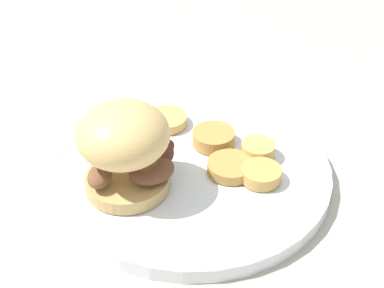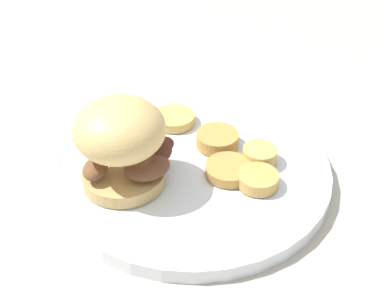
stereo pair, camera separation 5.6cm
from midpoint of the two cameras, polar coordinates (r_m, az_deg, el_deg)
The scene contains 8 objects.
ground_plane at distance 0.59m, azimuth 2.74°, elevation -3.48°, with size 4.00×4.00×0.00m, color #B2A899.
dinner_plate at distance 0.58m, azimuth 2.76°, elevation -2.72°, with size 0.30×0.30×0.02m.
sandwich at distance 0.52m, azimuth -4.30°, elevation 0.25°, with size 0.09×0.11×0.09m.
potato_round_0 at distance 0.58m, azimuth 9.99°, elevation -1.27°, with size 0.04×0.04×0.02m, color tan.
potato_round_1 at distance 0.60m, azimuth 5.41°, elevation 0.41°, with size 0.05×0.05×0.02m, color #BC8942.
potato_round_2 at distance 0.56m, azimuth 6.81°, elevation -2.86°, with size 0.05×0.05×0.01m, color #BC8942.
potato_round_3 at distance 0.55m, azimuth 9.97°, elevation -3.87°, with size 0.04×0.04×0.01m, color tan.
potato_round_4 at distance 0.63m, azimuth 0.62°, elevation 2.66°, with size 0.05×0.05×0.01m, color tan.
Camera 2 is at (-0.41, 0.18, 0.38)m, focal length 50.00 mm.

